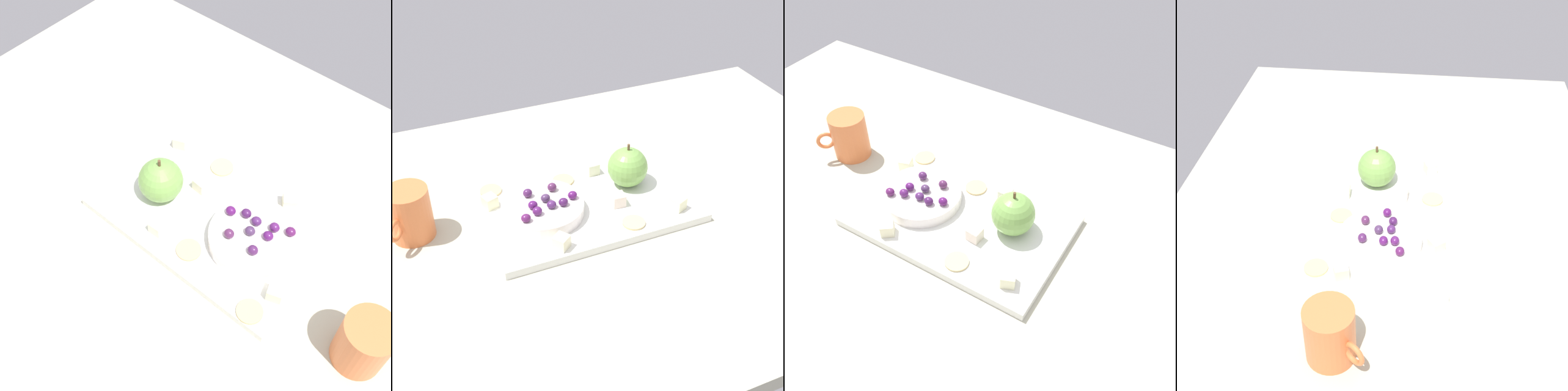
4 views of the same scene
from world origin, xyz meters
TOP-DOWN VIEW (x-y plane):
  - table at (0.00, 0.00)cm, footprint 139.85×89.62cm
  - platter at (4.46, 0.80)cm, footprint 39.74×25.23cm
  - serving_dish at (-4.36, 0.79)cm, footprint 15.25×15.25cm
  - apple_whole at (14.18, 3.29)cm, footprint 7.91×7.91cm
  - apple_stem at (14.18, 3.29)cm, footprint 0.50×0.50cm
  - cheese_cube_0 at (9.28, 9.48)cm, footprint 2.50×2.50cm
  - cheese_cube_1 at (9.55, -2.27)cm, footprint 2.60×2.60cm
  - cheese_cube_2 at (-12.85, 6.62)cm, footprint 3.06×3.06cm
  - cheese_cube_3 at (19.37, -7.73)cm, footprint 3.14×3.14cm
  - cheese_cube_4 at (-4.57, -9.39)cm, footprint 3.37×3.37cm
  - cracker_0 at (2.81, 9.05)cm, footprint 4.23×4.23cm
  - cracker_1 at (9.80, -8.47)cm, footprint 4.23×4.23cm
  - cracker_2 at (-11.49, 11.27)cm, footprint 4.23×4.23cm
  - grape_0 at (-3.65, 1.13)cm, footprint 1.77×1.60cm
  - grape_1 at (-6.47, 0.23)cm, footprint 1.77×1.60cm
  - grape_2 at (-3.29, -1.13)cm, footprint 1.77×1.60cm
  - grape_3 at (-6.21, 3.79)cm, footprint 1.77×1.60cm
  - grape_4 at (-1.07, -1.29)cm, footprint 1.77×1.60cm
  - grape_5 at (-6.30, -2.01)cm, footprint 1.77×1.60cm
  - grape_6 at (-8.78, -3.06)cm, footprint 1.77×1.60cm
  - grape_7 at (-1.39, 3.81)cm, footprint 1.77×1.60cm
  - grape_8 at (1.24, -0.48)cm, footprint 1.77×1.60cm
  - cup at (-27.34, 5.88)cm, footprint 8.48×9.66cm

SIDE VIEW (x-z plane):
  - table at x=0.00cm, z-range 0.00..3.00cm
  - platter at x=4.46cm, z-range 3.00..4.62cm
  - cracker_0 at x=2.81cm, z-range 4.62..5.02cm
  - cracker_1 at x=9.80cm, z-range 4.62..5.02cm
  - cracker_2 at x=-11.49cm, z-range 4.62..5.02cm
  - serving_dish at x=-4.36cm, z-range 4.62..6.97cm
  - cheese_cube_0 at x=9.28cm, z-range 4.62..7.03cm
  - cheese_cube_1 at x=9.55cm, z-range 4.62..7.03cm
  - cheese_cube_2 at x=-12.85cm, z-range 4.62..7.03cm
  - cheese_cube_3 at x=19.37cm, z-range 4.62..7.03cm
  - cheese_cube_4 at x=-4.57cm, z-range 4.62..7.03cm
  - grape_2 at x=-3.29cm, z-range 6.97..8.45cm
  - grape_6 at x=-8.78cm, z-range 6.97..8.47cm
  - grape_0 at x=-3.65cm, z-range 6.97..8.49cm
  - grape_4 at x=-1.07cm, z-range 6.97..8.51cm
  - grape_8 at x=1.24cm, z-range 6.97..8.53cm
  - grape_1 at x=-6.47cm, z-range 6.97..8.54cm
  - grape_5 at x=-6.30cm, z-range 6.97..8.58cm
  - grape_3 at x=-6.21cm, z-range 6.97..8.63cm
  - grape_7 at x=-1.39cm, z-range 6.97..8.64cm
  - cup at x=-27.34cm, z-range 3.00..12.88cm
  - apple_whole at x=14.18cm, z-range 4.62..12.52cm
  - apple_stem at x=14.18cm, z-range 12.52..13.72cm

